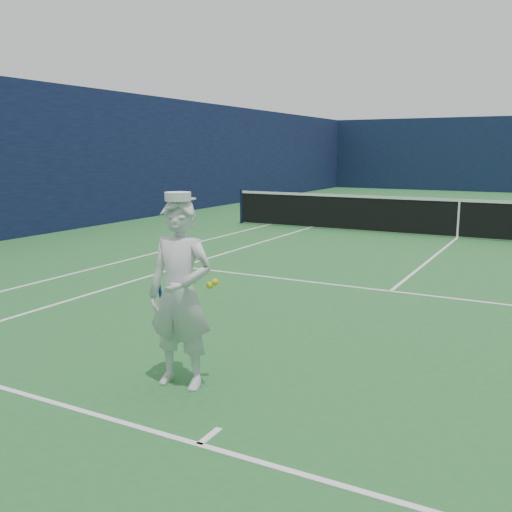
{
  "coord_description": "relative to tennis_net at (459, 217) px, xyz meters",
  "views": [
    {
      "loc": [
        2.29,
        -15.23,
        2.23
      ],
      "look_at": [
        -0.78,
        -9.5,
        1.02
      ],
      "focal_mm": 40.0,
      "sensor_mm": 36.0,
      "label": 1
    }
  ],
  "objects": [
    {
      "name": "court_markings",
      "position": [
        0.0,
        0.0,
        -0.55
      ],
      "size": [
        11.03,
        23.83,
        0.01
      ],
      "color": "white",
      "rests_on": "ground"
    },
    {
      "name": "tennis_player",
      "position": [
        -0.78,
        -11.0,
        0.35
      ],
      "size": [
        0.8,
        0.49,
        1.85
      ],
      "rotation": [
        0.0,
        0.0,
        0.1
      ],
      "color": "white",
      "rests_on": "ground"
    },
    {
      "name": "windscreen_fence",
      "position": [
        0.0,
        0.0,
        1.45
      ],
      "size": [
        20.12,
        36.12,
        4.0
      ],
      "color": "#0E1833",
      "rests_on": "ground"
    },
    {
      "name": "tennis_net",
      "position": [
        0.0,
        0.0,
        0.0
      ],
      "size": [
        12.88,
        0.09,
        1.07
      ],
      "color": "#141E4C",
      "rests_on": "ground"
    },
    {
      "name": "ground",
      "position": [
        0.0,
        0.0,
        -0.55
      ],
      "size": [
        80.0,
        80.0,
        0.0
      ],
      "primitive_type": "plane",
      "color": "#26652D",
      "rests_on": "ground"
    }
  ]
}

